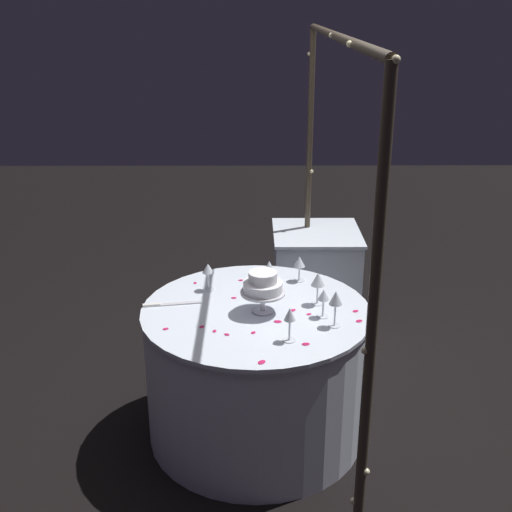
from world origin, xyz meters
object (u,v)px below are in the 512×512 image
wine_glass_2 (208,270)px  wine_glass_4 (336,300)px  wine_glass_0 (318,280)px  wine_glass_1 (324,297)px  decorative_arch (331,183)px  side_table (315,285)px  tiered_cake (263,286)px  cake_knife (168,304)px  wine_glass_6 (299,263)px  main_table (256,372)px  wine_glass_5 (269,268)px  wine_glass_3 (290,317)px

wine_glass_2 → wine_glass_4: wine_glass_4 is taller
wine_glass_0 → wine_glass_1: (0.14, 0.01, -0.02)m
decorative_arch → wine_glass_1: 0.55m
side_table → wine_glass_4: wine_glass_4 is taller
decorative_arch → wine_glass_0: size_ratio=13.75×
decorative_arch → wine_glass_4: bearing=7.5°
side_table → wine_glass_2: size_ratio=5.11×
tiered_cake → cake_knife: tiered_cake is taller
decorative_arch → wine_glass_0: 0.52m
wine_glass_6 → tiered_cake: bearing=-28.4°
main_table → cake_knife: bearing=-96.5°
main_table → tiered_cake: bearing=50.7°
wine_glass_0 → wine_glass_5: bearing=-135.2°
wine_glass_0 → wine_glass_3: (0.38, -0.16, -0.01)m
wine_glass_2 → cake_knife: 0.29m
decorative_arch → cake_knife: (-0.05, -0.78, -0.64)m
main_table → wine_glass_5: bearing=166.4°
tiered_cake → wine_glass_1: 0.30m
decorative_arch → main_table: (-0.00, -0.34, -1.00)m
tiered_cake → wine_glass_4: bearing=65.4°
main_table → cake_knife: (-0.05, -0.44, 0.36)m
wine_glass_5 → wine_glass_1: bearing=33.4°
main_table → cake_knife: size_ratio=3.88×
main_table → wine_glass_3: wine_glass_3 is taller
wine_glass_4 → decorative_arch: bearing=-172.5°
decorative_arch → wine_glass_5: bearing=-137.6°
wine_glass_5 → cake_knife: wine_glass_5 is taller
wine_glass_5 → wine_glass_6: (-0.05, 0.16, 0.01)m
decorative_arch → main_table: size_ratio=2.06×
main_table → side_table: bearing=159.3°
tiered_cake → wine_glass_1: bearing=79.0°
wine_glass_1 → wine_glass_2: (-0.32, -0.57, 0.01)m
wine_glass_6 → wine_glass_4: bearing=13.9°
side_table → wine_glass_6: size_ratio=5.30×
wine_glass_4 → wine_glass_5: wine_glass_4 is taller
main_table → side_table: side_table is taller
side_table → wine_glass_4: size_ratio=4.21×
wine_glass_4 → wine_glass_6: (-0.53, -0.13, -0.03)m
main_table → side_table: 1.13m
wine_glass_0 → wine_glass_2: (-0.18, -0.56, -0.02)m
wine_glass_0 → tiered_cake: bearing=-72.8°
wine_glass_0 → wine_glass_1: bearing=5.8°
wine_glass_0 → wine_glass_3: wine_glass_0 is taller
side_table → wine_glass_0: wine_glass_0 is taller
wine_glass_2 → wine_glass_6: bearing=103.5°
tiered_cake → wine_glass_2: size_ratio=1.49×
main_table → wine_glass_1: wine_glass_1 is taller
decorative_arch → wine_glass_3: decorative_arch is taller
wine_glass_0 → wine_glass_5: (-0.24, -0.24, -0.03)m
wine_glass_6 → wine_glass_2: bearing=-76.5°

